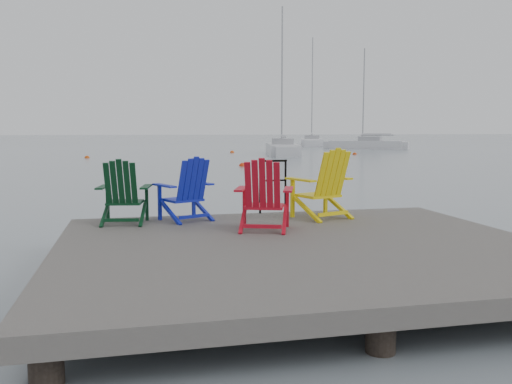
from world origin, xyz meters
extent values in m
plane|color=gray|center=(0.00, 0.00, 0.00)|extent=(400.00, 400.00, 0.00)
cube|color=#322E2C|center=(0.00, 0.00, 0.40)|extent=(6.00, 5.00, 0.20)
cylinder|color=black|center=(-2.70, 2.20, -0.30)|extent=(0.26, 0.26, 1.20)
cylinder|color=black|center=(0.00, 2.20, -0.30)|extent=(0.26, 0.26, 1.20)
cylinder|color=black|center=(2.70, 2.20, -0.30)|extent=(0.26, 0.26, 1.20)
cylinder|color=black|center=(0.03, 2.45, 0.95)|extent=(0.04, 0.04, 0.90)
cylinder|color=black|center=(0.47, 2.45, 0.95)|extent=(0.04, 0.04, 0.90)
cylinder|color=black|center=(0.25, 2.45, 1.38)|extent=(0.48, 0.04, 0.04)
cylinder|color=black|center=(0.25, 2.45, 1.05)|extent=(0.44, 0.03, 0.03)
cube|color=black|center=(-2.17, 2.02, 0.81)|extent=(0.57, 0.52, 0.04)
cube|color=black|center=(-2.43, 2.25, 0.77)|extent=(0.05, 0.05, 0.53)
cube|color=black|center=(-1.84, 2.15, 0.77)|extent=(0.05, 0.05, 0.53)
cube|color=black|center=(-2.49, 2.05, 1.05)|extent=(0.20, 0.59, 0.03)
cube|color=black|center=(-1.85, 1.95, 1.05)|extent=(0.20, 0.59, 0.03)
cube|color=black|center=(-2.22, 1.71, 1.12)|extent=(0.50, 0.31, 0.65)
cube|color=#111DAF|center=(-1.29, 2.10, 0.81)|extent=(0.66, 0.63, 0.04)
cube|color=#111DAF|center=(-1.64, 2.15, 0.77)|extent=(0.06, 0.06, 0.54)
cube|color=#111DAF|center=(-1.09, 2.40, 0.77)|extent=(0.06, 0.06, 0.54)
cube|color=#111DAF|center=(-1.58, 1.95, 1.06)|extent=(0.35, 0.58, 0.03)
cube|color=#111DAF|center=(-0.98, 2.22, 1.06)|extent=(0.35, 0.58, 0.03)
cube|color=#111DAF|center=(-1.16, 1.81, 1.14)|extent=(0.53, 0.42, 0.66)
cube|color=red|center=(-0.24, 1.04, 0.82)|extent=(0.65, 0.61, 0.04)
cube|color=red|center=(-0.47, 1.32, 0.78)|extent=(0.06, 0.06, 0.55)
cube|color=red|center=(0.12, 1.12, 0.78)|extent=(0.06, 0.06, 0.55)
cube|color=red|center=(-0.56, 1.13, 1.07)|extent=(0.30, 0.61, 0.03)
cube|color=red|center=(0.08, 0.91, 1.07)|extent=(0.30, 0.61, 0.03)
cube|color=red|center=(-0.34, 0.73, 1.15)|extent=(0.54, 0.40, 0.68)
cube|color=yellow|center=(0.84, 1.86, 0.85)|extent=(0.71, 0.68, 0.04)
cube|color=yellow|center=(0.45, 1.95, 0.80)|extent=(0.07, 0.07, 0.61)
cube|color=yellow|center=(1.09, 2.18, 0.80)|extent=(0.07, 0.07, 0.61)
cube|color=yellow|center=(0.50, 1.72, 1.12)|extent=(0.34, 0.67, 0.03)
cube|color=yellow|center=(1.19, 1.97, 1.12)|extent=(0.34, 0.67, 0.03)
cube|color=yellow|center=(0.96, 1.53, 1.21)|extent=(0.60, 0.44, 0.74)
cube|color=silver|center=(9.26, 34.36, 0.25)|extent=(3.78, 8.62, 1.10)
cube|color=#9E9EA3|center=(9.18, 33.95, 0.95)|extent=(1.99, 2.76, 0.55)
cylinder|color=gray|center=(9.35, 34.77, 6.02)|extent=(0.12, 0.12, 10.45)
cube|color=white|center=(19.39, 57.25, 0.25)|extent=(5.40, 10.06, 1.10)
cube|color=#9E9EA3|center=(19.24, 56.79, 0.95)|extent=(2.58, 3.33, 0.55)
cylinder|color=gray|center=(19.54, 57.72, 6.89)|extent=(0.12, 0.12, 12.19)
cube|color=silver|center=(20.81, 44.41, 0.25)|extent=(7.04, 5.73, 1.10)
cube|color=#9E9EA3|center=(21.11, 44.20, 0.95)|extent=(2.55, 2.34, 0.55)
cylinder|color=gray|center=(20.51, 44.62, 5.34)|extent=(0.12, 0.12, 9.09)
sphere|color=red|center=(3.54, 21.47, 0.00)|extent=(0.36, 0.36, 0.36)
sphere|color=#C8470B|center=(-5.08, 31.72, 0.00)|extent=(0.34, 0.34, 0.34)
sphere|color=#C1380B|center=(14.52, 32.48, 0.00)|extent=(0.34, 0.34, 0.34)
sphere|color=#E64B0D|center=(5.98, 37.99, 0.00)|extent=(0.36, 0.36, 0.36)
camera|label=1|loc=(-2.03, -6.31, 1.90)|focal=38.00mm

